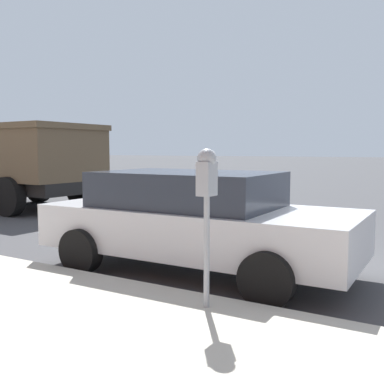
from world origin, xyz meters
TOP-DOWN VIEW (x-y plane):
  - ground_plane at (0.00, 0.00)m, footprint 220.00×220.00m
  - parking_meter at (-2.57, -0.27)m, footprint 0.21×0.19m
  - car_silver at (-1.00, 0.78)m, footprint 2.11×4.46m

SIDE VIEW (x-z plane):
  - ground_plane at x=0.00m, z-range 0.00..0.00m
  - car_silver at x=-1.00m, z-range 0.05..1.47m
  - parking_meter at x=-2.57m, z-range 0.57..2.17m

